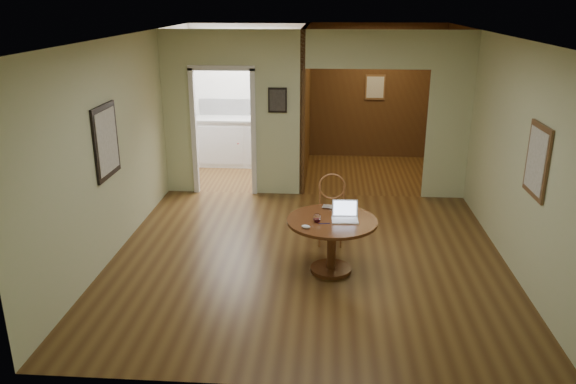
# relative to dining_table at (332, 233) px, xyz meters

# --- Properties ---
(floor) EXTENTS (5.00, 5.00, 0.00)m
(floor) POSITION_rel_dining_table_xyz_m (-0.30, 0.30, -0.50)
(floor) COLOR #4A2E15
(floor) RESTS_ON ground
(room_shell) EXTENTS (5.20, 7.50, 5.00)m
(room_shell) POSITION_rel_dining_table_xyz_m (-0.77, 3.40, 0.79)
(room_shell) COLOR silver
(room_shell) RESTS_ON ground
(dining_table) EXTENTS (1.08, 1.08, 0.67)m
(dining_table) POSITION_rel_dining_table_xyz_m (0.00, 0.00, 0.00)
(dining_table) COLOR #5C3017
(dining_table) RESTS_ON ground
(chair) EXTENTS (0.41, 0.41, 0.94)m
(chair) POSITION_rel_dining_table_xyz_m (-0.01, 0.89, 0.03)
(chair) COLOR #9A5B36
(chair) RESTS_ON ground
(open_laptop) EXTENTS (0.31, 0.27, 0.22)m
(open_laptop) POSITION_rel_dining_table_xyz_m (0.15, 0.03, 0.23)
(open_laptop) COLOR white
(open_laptop) RESTS_ON dining_table
(closed_laptop) EXTENTS (0.34, 0.25, 0.02)m
(closed_laptop) POSITION_rel_dining_table_xyz_m (0.03, 0.33, 0.19)
(closed_laptop) COLOR silver
(closed_laptop) RESTS_ON dining_table
(mouse) EXTENTS (0.12, 0.08, 0.04)m
(mouse) POSITION_rel_dining_table_xyz_m (-0.30, -0.29, 0.20)
(mouse) COLOR white
(mouse) RESTS_ON dining_table
(wine_glass) EXTENTS (0.09, 0.09, 0.11)m
(wine_glass) POSITION_rel_dining_table_xyz_m (-0.18, -0.09, 0.23)
(wine_glass) COLOR white
(wine_glass) RESTS_ON dining_table
(pen) EXTENTS (0.13, 0.03, 0.01)m
(pen) POSITION_rel_dining_table_xyz_m (-0.09, -0.14, 0.18)
(pen) COLOR navy
(pen) RESTS_ON dining_table
(kitchen_cabinet) EXTENTS (2.06, 0.60, 0.94)m
(kitchen_cabinet) POSITION_rel_dining_table_xyz_m (-1.65, 4.50, -0.03)
(kitchen_cabinet) COLOR white
(kitchen_cabinet) RESTS_ON ground
(grocery_bag) EXTENTS (0.26, 0.23, 0.26)m
(grocery_bag) POSITION_rel_dining_table_xyz_m (-0.85, 4.50, 0.57)
(grocery_bag) COLOR beige
(grocery_bag) RESTS_ON kitchen_cabinet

